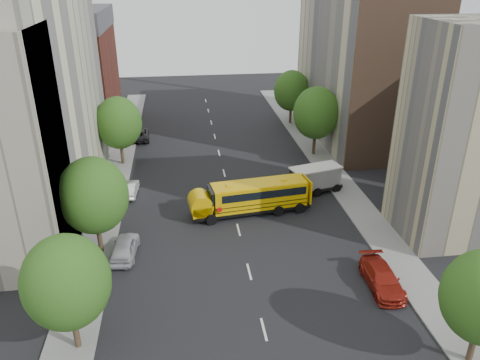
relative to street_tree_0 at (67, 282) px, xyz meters
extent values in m
plane|color=black|center=(11.00, 14.00, -4.64)|extent=(120.00, 120.00, 0.00)
cube|color=slate|center=(-0.50, 19.00, -4.58)|extent=(3.00, 80.00, 0.12)
cube|color=slate|center=(22.50, 19.00, -4.58)|extent=(3.00, 80.00, 0.12)
cube|color=silver|center=(11.00, 24.00, -4.64)|extent=(0.15, 64.00, 0.01)
cube|color=beige|center=(-7.00, 20.00, 5.36)|extent=(10.00, 26.00, 20.00)
cube|color=maroon|center=(-7.00, 42.00, 1.86)|extent=(10.00, 15.00, 13.00)
cube|color=tan|center=(29.00, 9.50, 3.86)|extent=(10.00, 7.00, 17.00)
cube|color=beige|center=(29.00, 34.00, 4.36)|extent=(10.00, 22.00, 18.00)
cube|color=brown|center=(29.00, 23.00, 4.36)|extent=(10.10, 0.30, 18.00)
cylinder|color=#38281C|center=(0.00, 0.00, -3.29)|extent=(0.36, 0.36, 2.70)
ellipsoid|color=#284813|center=(0.00, 0.00, 0.01)|extent=(4.80, 4.80, 5.52)
cylinder|color=#38281C|center=(0.00, 10.00, -3.20)|extent=(0.36, 0.36, 2.88)
ellipsoid|color=#284813|center=(0.00, 10.00, 0.32)|extent=(5.12, 5.12, 5.89)
cylinder|color=#38281C|center=(0.00, 28.00, -3.24)|extent=(0.36, 0.36, 2.81)
ellipsoid|color=#284813|center=(0.00, 28.00, 0.20)|extent=(4.99, 4.99, 5.74)
cylinder|color=#38281C|center=(22.00, -4.00, -3.34)|extent=(0.36, 0.36, 2.59)
cylinder|color=#38281C|center=(22.00, 28.00, -3.16)|extent=(0.36, 0.36, 2.95)
ellipsoid|color=#284813|center=(22.00, 28.00, 0.44)|extent=(5.25, 5.25, 6.04)
cylinder|color=#38281C|center=(22.00, 40.00, -3.27)|extent=(0.36, 0.36, 2.74)
ellipsoid|color=#284813|center=(22.00, 40.00, 0.07)|extent=(4.86, 4.86, 5.59)
cube|color=black|center=(12.53, 14.91, -4.13)|extent=(10.70, 3.71, 0.28)
cube|color=#DFAB04|center=(13.18, 14.99, -2.91)|extent=(8.65, 3.40, 2.15)
cube|color=#DFAB04|center=(8.26, 14.35, -3.57)|extent=(1.95, 2.35, 0.94)
cube|color=black|center=(9.23, 14.48, -2.44)|extent=(0.74, 2.19, 1.12)
cube|color=#DFAB04|center=(13.18, 14.99, -1.82)|extent=(8.62, 3.21, 0.13)
cube|color=black|center=(13.36, 15.01, -2.44)|extent=(7.91, 3.36, 0.70)
cube|color=black|center=(13.18, 14.99, -3.66)|extent=(8.66, 3.45, 0.06)
cube|color=black|center=(13.18, 14.99, -3.28)|extent=(8.66, 3.45, 0.06)
cube|color=#DFAB04|center=(17.40, 15.54, -2.91)|extent=(0.44, 2.34, 2.15)
cube|color=#DFAB04|center=(10.67, 14.67, -1.72)|extent=(0.63, 0.63, 0.09)
cube|color=#DFAB04|center=(15.31, 15.27, -1.72)|extent=(0.63, 0.63, 0.09)
cylinder|color=#DFAB04|center=(8.26, 14.35, -3.10)|extent=(2.22, 2.39, 1.96)
cylinder|color=red|center=(9.72, 13.27, -3.24)|extent=(0.47, 0.10, 0.47)
cylinder|color=black|center=(9.06, 13.28, -4.17)|extent=(0.96, 0.40, 0.94)
cylinder|color=black|center=(8.76, 15.60, -4.17)|extent=(0.96, 0.40, 0.94)
cylinder|color=black|center=(14.72, 14.01, -4.17)|extent=(0.96, 0.40, 0.94)
cylinder|color=black|center=(14.42, 16.33, -4.17)|extent=(0.96, 0.40, 0.94)
cylinder|color=black|center=(16.57, 14.25, -4.17)|extent=(0.96, 0.40, 0.94)
cylinder|color=black|center=(16.27, 16.57, -4.17)|extent=(0.96, 0.40, 0.94)
cube|color=black|center=(18.89, 18.19, -4.13)|extent=(6.48, 3.57, 0.31)
cube|color=white|center=(19.38, 18.32, -3.05)|extent=(5.06, 3.10, 1.85)
cube|color=white|center=(16.71, 17.60, -3.36)|extent=(1.89, 2.25, 1.23)
cube|color=silver|center=(19.38, 18.32, -2.08)|extent=(5.29, 3.25, 0.12)
cylinder|color=black|center=(16.97, 16.61, -4.21)|extent=(0.90, 0.47, 0.86)
cylinder|color=black|center=(16.44, 18.60, -4.21)|extent=(0.90, 0.47, 0.86)
cylinder|color=black|center=(19.35, 17.25, -4.21)|extent=(0.90, 0.47, 0.86)
cylinder|color=black|center=(18.82, 19.23, -4.21)|extent=(0.90, 0.47, 0.86)
cylinder|color=black|center=(21.53, 17.83, -4.21)|extent=(0.90, 0.47, 0.86)
cylinder|color=black|center=(21.00, 19.81, -4.21)|extent=(0.90, 0.47, 0.86)
imported|color=#B7B5BC|center=(1.88, 9.32, -3.88)|extent=(2.16, 4.58, 1.51)
imported|color=silver|center=(1.40, 20.04, -4.01)|extent=(1.61, 3.94, 1.27)
imported|color=black|center=(1.40, 36.13, -3.96)|extent=(2.58, 5.05, 1.37)
imported|color=maroon|center=(19.80, 3.04, -3.91)|extent=(2.22, 5.10, 1.46)
camera|label=1|loc=(6.61, -21.83, 15.66)|focal=35.00mm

